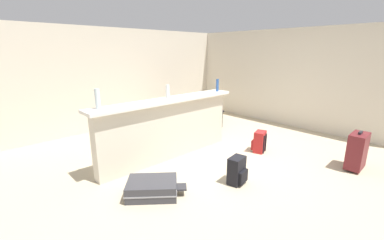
% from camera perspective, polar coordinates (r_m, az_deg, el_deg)
% --- Properties ---
extents(ground_plane, '(13.00, 13.00, 0.05)m').
position_cam_1_polar(ground_plane, '(5.03, 4.38, -7.99)').
color(ground_plane, '#BCAD8E').
extents(wall_back, '(6.60, 0.10, 2.50)m').
position_cam_1_polar(wall_back, '(7.08, -14.15, 9.06)').
color(wall_back, beige).
rests_on(wall_back, ground_plane).
extents(wall_right, '(0.10, 6.00, 2.50)m').
position_cam_1_polar(wall_right, '(7.36, 19.25, 8.90)').
color(wall_right, beige).
rests_on(wall_right, ground_plane).
extents(partition_half_wall, '(2.80, 0.20, 1.07)m').
position_cam_1_polar(partition_half_wall, '(4.72, -5.25, -2.32)').
color(partition_half_wall, beige).
rests_on(partition_half_wall, ground_plane).
extents(bar_countertop, '(2.96, 0.40, 0.05)m').
position_cam_1_polar(bar_countertop, '(4.59, -5.42, 4.39)').
color(bar_countertop, white).
rests_on(bar_countertop, partition_half_wall).
extents(bottle_clear, '(0.07, 0.07, 0.30)m').
position_cam_1_polar(bottle_clear, '(3.99, -20.27, 4.42)').
color(bottle_clear, silver).
rests_on(bottle_clear, bar_countertop).
extents(bottle_white, '(0.07, 0.07, 0.24)m').
position_cam_1_polar(bottle_white, '(4.62, -5.45, 6.31)').
color(bottle_white, silver).
rests_on(bottle_white, bar_countertop).
extents(bottle_blue, '(0.06, 0.06, 0.26)m').
position_cam_1_polar(bottle_blue, '(5.41, 5.67, 7.70)').
color(bottle_blue, '#284C89').
rests_on(bottle_blue, bar_countertop).
extents(dining_table, '(1.10, 0.80, 0.74)m').
position_cam_1_polar(dining_table, '(7.07, 1.44, 4.56)').
color(dining_table, '#4C331E').
rests_on(dining_table, ground_plane).
extents(dining_chair_near_partition, '(0.41, 0.41, 0.93)m').
position_cam_1_polar(dining_chair_near_partition, '(6.68, 4.29, 2.75)').
color(dining_chair_near_partition, black).
rests_on(dining_chair_near_partition, ground_plane).
extents(suitcase_flat_charcoal, '(0.85, 0.82, 0.22)m').
position_cam_1_polar(suitcase_flat_charcoal, '(3.73, -8.82, -14.68)').
color(suitcase_flat_charcoal, '#38383D').
rests_on(suitcase_flat_charcoal, ground_plane).
extents(backpack_red, '(0.32, 0.30, 0.42)m').
position_cam_1_polar(backpack_red, '(5.27, 14.74, -4.74)').
color(backpack_red, red).
rests_on(backpack_red, ground_plane).
extents(backpack_black, '(0.31, 0.28, 0.42)m').
position_cam_1_polar(backpack_black, '(3.99, 9.97, -11.09)').
color(backpack_black, black).
rests_on(backpack_black, ground_plane).
extents(suitcase_upright_maroon, '(0.45, 0.26, 0.67)m').
position_cam_1_polar(suitcase_upright_maroon, '(5.14, 32.85, -5.78)').
color(suitcase_upright_maroon, maroon).
rests_on(suitcase_upright_maroon, ground_plane).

